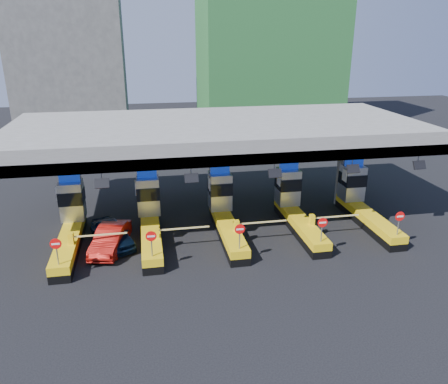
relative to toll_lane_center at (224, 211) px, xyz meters
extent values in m
plane|color=black|center=(0.00, -0.28, -1.40)|extent=(120.00, 120.00, 0.00)
cube|color=slate|center=(0.00, 2.72, 4.85)|extent=(28.00, 12.00, 1.50)
cube|color=#4C4C49|center=(0.00, -2.98, 4.45)|extent=(28.00, 0.60, 0.70)
cube|color=slate|center=(-10.00, 2.72, 1.35)|extent=(1.00, 1.00, 5.50)
cube|color=slate|center=(0.00, 2.72, 1.35)|extent=(1.00, 1.00, 5.50)
cube|color=slate|center=(10.00, 2.72, 1.35)|extent=(1.00, 1.00, 5.50)
cylinder|color=slate|center=(-7.50, -2.98, 3.85)|extent=(0.06, 0.06, 0.50)
cube|color=black|center=(-7.50, -3.18, 3.50)|extent=(0.80, 0.38, 0.54)
cylinder|color=slate|center=(-2.50, -2.98, 3.85)|extent=(0.06, 0.06, 0.50)
cube|color=black|center=(-2.50, -3.18, 3.50)|extent=(0.80, 0.38, 0.54)
cylinder|color=slate|center=(2.50, -2.98, 3.85)|extent=(0.06, 0.06, 0.50)
cube|color=black|center=(2.50, -3.18, 3.50)|extent=(0.80, 0.38, 0.54)
cylinder|color=slate|center=(7.50, -2.98, 3.85)|extent=(0.06, 0.06, 0.50)
cube|color=black|center=(7.50, -3.18, 3.50)|extent=(0.80, 0.38, 0.54)
cylinder|color=slate|center=(12.00, -2.98, 3.85)|extent=(0.06, 0.06, 0.50)
cube|color=black|center=(12.00, -3.18, 3.50)|extent=(0.80, 0.38, 0.54)
cube|color=black|center=(-10.00, -1.28, -1.15)|extent=(1.20, 8.00, 0.50)
cube|color=#E5B70C|center=(-10.00, -1.28, -0.65)|extent=(1.20, 8.00, 0.50)
cube|color=#9EA3A8|center=(-10.00, 1.52, 0.90)|extent=(1.50, 1.50, 2.60)
cube|color=black|center=(-10.00, 1.50, 1.20)|extent=(1.56, 1.56, 0.90)
cube|color=#0C2DBF|center=(-10.00, 1.52, 2.48)|extent=(1.30, 0.35, 0.55)
cube|color=white|center=(-10.80, 1.22, 1.60)|extent=(0.06, 0.70, 0.90)
cylinder|color=slate|center=(-10.00, -4.88, 0.25)|extent=(0.07, 0.07, 1.30)
cylinder|color=red|center=(-10.00, -4.91, 0.85)|extent=(0.60, 0.04, 0.60)
cube|color=white|center=(-10.00, -4.93, 0.85)|extent=(0.42, 0.02, 0.10)
cube|color=#E5B70C|center=(-9.65, -2.48, -0.05)|extent=(0.30, 0.35, 0.70)
cube|color=white|center=(-8.00, -2.48, 0.05)|extent=(3.20, 0.08, 0.08)
cube|color=black|center=(-5.00, -1.28, -1.15)|extent=(1.20, 8.00, 0.50)
cube|color=#E5B70C|center=(-5.00, -1.28, -0.65)|extent=(1.20, 8.00, 0.50)
cube|color=#9EA3A8|center=(-5.00, 1.52, 0.90)|extent=(1.50, 1.50, 2.60)
cube|color=black|center=(-5.00, 1.50, 1.20)|extent=(1.56, 1.56, 0.90)
cube|color=#0C2DBF|center=(-5.00, 1.52, 2.48)|extent=(1.30, 0.35, 0.55)
cube|color=white|center=(-5.80, 1.22, 1.60)|extent=(0.06, 0.70, 0.90)
cylinder|color=slate|center=(-5.00, -4.88, 0.25)|extent=(0.07, 0.07, 1.30)
cylinder|color=red|center=(-5.00, -4.91, 0.85)|extent=(0.60, 0.04, 0.60)
cube|color=white|center=(-5.00, -4.93, 0.85)|extent=(0.42, 0.02, 0.10)
cube|color=#E5B70C|center=(-4.65, -2.48, -0.05)|extent=(0.30, 0.35, 0.70)
cube|color=white|center=(-3.00, -2.48, 0.05)|extent=(3.20, 0.08, 0.08)
cube|color=black|center=(0.00, -1.28, -1.15)|extent=(1.20, 8.00, 0.50)
cube|color=#E5B70C|center=(0.00, -1.28, -0.65)|extent=(1.20, 8.00, 0.50)
cube|color=#9EA3A8|center=(0.00, 1.52, 0.90)|extent=(1.50, 1.50, 2.60)
cube|color=black|center=(0.00, 1.50, 1.20)|extent=(1.56, 1.56, 0.90)
cube|color=#0C2DBF|center=(0.00, 1.52, 2.48)|extent=(1.30, 0.35, 0.55)
cube|color=white|center=(-0.80, 1.22, 1.60)|extent=(0.06, 0.70, 0.90)
cylinder|color=slate|center=(0.00, -4.88, 0.25)|extent=(0.07, 0.07, 1.30)
cylinder|color=red|center=(0.00, -4.91, 0.85)|extent=(0.60, 0.04, 0.60)
cube|color=white|center=(0.00, -4.93, 0.85)|extent=(0.42, 0.02, 0.10)
cube|color=#E5B70C|center=(0.35, -2.48, -0.05)|extent=(0.30, 0.35, 0.70)
cube|color=white|center=(2.00, -2.48, 0.05)|extent=(3.20, 0.08, 0.08)
cube|color=black|center=(5.00, -1.28, -1.15)|extent=(1.20, 8.00, 0.50)
cube|color=#E5B70C|center=(5.00, -1.28, -0.65)|extent=(1.20, 8.00, 0.50)
cube|color=#9EA3A8|center=(5.00, 1.52, 0.90)|extent=(1.50, 1.50, 2.60)
cube|color=black|center=(5.00, 1.50, 1.20)|extent=(1.56, 1.56, 0.90)
cube|color=#0C2DBF|center=(5.00, 1.52, 2.48)|extent=(1.30, 0.35, 0.55)
cube|color=white|center=(4.20, 1.22, 1.60)|extent=(0.06, 0.70, 0.90)
cylinder|color=slate|center=(5.00, -4.88, 0.25)|extent=(0.07, 0.07, 1.30)
cylinder|color=red|center=(5.00, -4.91, 0.85)|extent=(0.60, 0.04, 0.60)
cube|color=white|center=(5.00, -4.93, 0.85)|extent=(0.42, 0.02, 0.10)
cube|color=#E5B70C|center=(5.35, -2.48, -0.05)|extent=(0.30, 0.35, 0.70)
cube|color=white|center=(7.00, -2.48, 0.05)|extent=(3.20, 0.08, 0.08)
cube|color=black|center=(10.00, -1.28, -1.15)|extent=(1.20, 8.00, 0.50)
cube|color=#E5B70C|center=(10.00, -1.28, -0.65)|extent=(1.20, 8.00, 0.50)
cube|color=#9EA3A8|center=(10.00, 1.52, 0.90)|extent=(1.50, 1.50, 2.60)
cube|color=black|center=(10.00, 1.50, 1.20)|extent=(1.56, 1.56, 0.90)
cube|color=#0C2DBF|center=(10.00, 1.52, 2.48)|extent=(1.30, 0.35, 0.55)
cube|color=white|center=(9.20, 1.22, 1.60)|extent=(0.06, 0.70, 0.90)
cylinder|color=slate|center=(10.00, -4.88, 0.25)|extent=(0.07, 0.07, 1.30)
cylinder|color=red|center=(10.00, -4.91, 0.85)|extent=(0.60, 0.04, 0.60)
cube|color=white|center=(10.00, -4.93, 0.85)|extent=(0.42, 0.02, 0.10)
cube|color=#E5B70C|center=(10.35, -2.48, -0.05)|extent=(0.30, 0.35, 0.70)
cube|color=white|center=(12.00, -2.48, 0.05)|extent=(3.20, 0.08, 0.08)
cube|color=#1E5926|center=(12.00, 31.72, 12.60)|extent=(18.00, 12.00, 28.00)
cube|color=#4C4C49|center=(-14.00, 35.72, 7.60)|extent=(14.00, 10.00, 18.00)
imported|color=black|center=(-7.41, -0.96, -0.63)|extent=(3.37, 4.86, 1.53)
imported|color=#96100B|center=(-7.49, -1.62, -0.65)|extent=(2.58, 4.77, 1.49)
camera|label=1|loc=(-5.07, -26.96, 11.33)|focal=35.00mm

